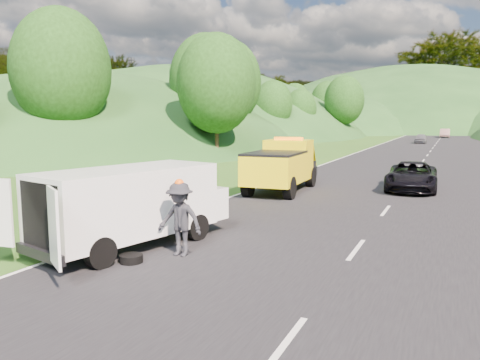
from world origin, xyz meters
The scene contains 14 objects.
ground centered at (0.00, 0.00, 0.00)m, with size 320.00×320.00×0.00m, color #38661E.
road_surface centered at (3.00, 40.00, 0.01)m, with size 14.00×200.00×0.02m, color black.
tree_line_left centered at (-19.00, 60.00, 0.00)m, with size 14.00×140.00×14.00m, color #275C1B, non-canonical shape.
hills_backdrop centered at (6.50, 134.70, 0.00)m, with size 201.00×288.60×44.00m, color #2D5B23, non-canonical shape.
tow_truck centered at (-2.37, 7.00, 1.29)m, with size 2.63×6.27×2.64m.
white_van centered at (-2.79, -4.25, 1.27)m, with size 4.12×6.79×2.25m.
woman centered at (-3.77, 0.82, 0.00)m, with size 0.67×0.49×1.82m, color silver.
child centered at (-2.92, -0.46, 0.00)m, with size 0.46×0.36×0.94m, color tan.
worker centered at (-1.12, -4.47, 0.00)m, with size 1.26×0.72×1.95m, color black.
suitcase centered at (-4.30, 0.44, 0.28)m, with size 0.35×0.19×0.56m, color #606149.
spare_tire centered at (-1.92, -5.51, 0.00)m, with size 0.59×0.59×0.20m, color black.
passing_suv centered at (3.46, 9.99, 0.00)m, with size 2.35×5.09×1.42m, color black.
dist_car_a centered at (0.92, 57.02, 0.00)m, with size 1.60×3.98×1.36m, color #54555A.
dist_car_b centered at (3.65, 79.94, 0.00)m, with size 1.69×4.86×1.60m, color #835D57.
Camera 1 is at (5.29, -14.70, 3.62)m, focal length 35.00 mm.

